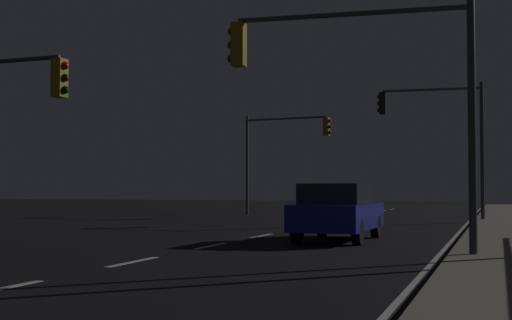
{
  "coord_description": "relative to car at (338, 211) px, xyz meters",
  "views": [
    {
      "loc": [
        6.82,
        -3.56,
        1.47
      ],
      "look_at": [
        -1.94,
        22.23,
        2.51
      ],
      "focal_mm": 50.3,
      "sensor_mm": 36.0,
      "label": 1
    }
  ],
  "objects": [
    {
      "name": "ground_plane",
      "position": [
        -2.6,
        1.62,
        -0.82
      ],
      "size": [
        112.0,
        112.0,
        0.0
      ],
      "primitive_type": "plane",
      "color": "black",
      "rests_on": "ground"
    },
    {
      "name": "traffic_light_near_right",
      "position": [
        -6.79,
        17.49,
        3.05
      ],
      "size": [
        4.95,
        0.86,
        5.42
      ],
      "color": "#4C4C51",
      "rests_on": "ground"
    },
    {
      "name": "lane_markings_center",
      "position": [
        -2.6,
        5.12,
        -0.82
      ],
      "size": [
        0.14,
        50.0,
        0.01
      ],
      "color": "silver",
      "rests_on": "ground"
    },
    {
      "name": "traffic_light_mid_right",
      "position": [
        -7.48,
        -4.4,
        2.62
      ],
      "size": [
        3.29,
        0.37,
        4.92
      ],
      "color": "#4C4C51",
      "rests_on": "ground"
    },
    {
      "name": "lane_edge_line",
      "position": [
        2.99,
        6.62,
        -0.82
      ],
      "size": [
        0.14,
        53.0,
        0.01
      ],
      "color": "silver",
      "rests_on": "ground"
    },
    {
      "name": "traffic_light_far_center",
      "position": [
        1.43,
        -4.66,
        3.07
      ],
      "size": [
        5.19,
        0.61,
        5.22
      ],
      "color": "#2D3033",
      "rests_on": "sidewalk_right"
    },
    {
      "name": "traffic_light_far_right",
      "position": [
        1.72,
        11.91,
        3.4
      ],
      "size": [
        4.45,
        0.48,
        5.77
      ],
      "color": "#38383D",
      "rests_on": "sidewalk_right"
    },
    {
      "name": "car",
      "position": [
        0.0,
        0.0,
        0.0
      ],
      "size": [
        1.82,
        4.4,
        1.57
      ],
      "color": "navy",
      "rests_on": "ground"
    }
  ]
}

